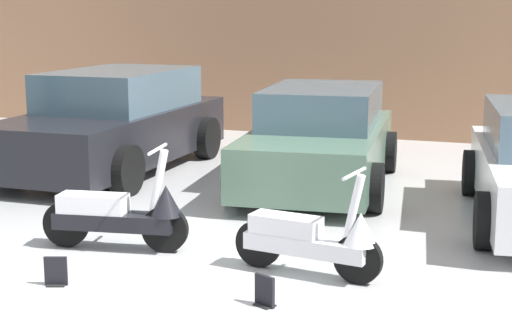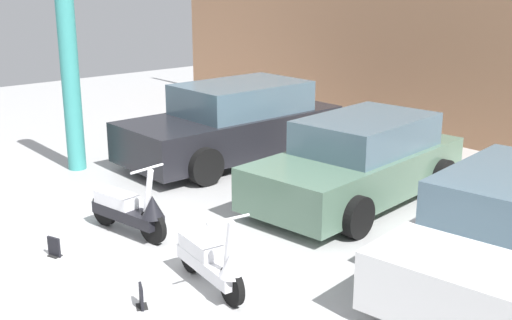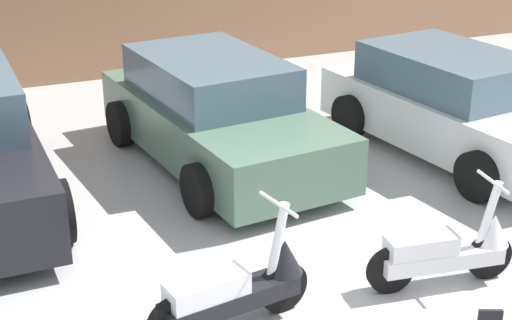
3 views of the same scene
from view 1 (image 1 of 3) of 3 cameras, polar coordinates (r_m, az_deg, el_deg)
The scene contains 8 objects.
ground_plane at distance 7.12m, azimuth -9.45°, elevation -8.79°, with size 28.00×28.00×0.00m, color #B2B2B2.
wall_back at distance 14.83m, azimuth 6.79°, elevation 8.52°, with size 19.60×0.12×3.55m, color tan.
scooter_front_left at distance 7.96m, azimuth -9.81°, elevation -3.85°, with size 1.51×0.59×1.06m.
scooter_front_right at distance 7.11m, azimuth 4.17°, elevation -5.68°, with size 1.43×0.54×1.00m.
car_rear_left at distance 11.90m, azimuth -10.24°, elevation 2.68°, with size 2.14×4.39×1.48m.
car_rear_center at distance 10.68m, azimuth 4.69°, elevation 1.51°, with size 2.23×4.10×1.34m.
placard_near_left_scooter at distance 7.15m, azimuth -14.35°, elevation -7.95°, with size 0.20×0.17×0.26m.
placard_near_right_scooter at distance 6.47m, azimuth 0.64°, elevation -9.61°, with size 0.20×0.18×0.26m.
Camera 1 is at (3.31, -5.84, 2.39)m, focal length 55.00 mm.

